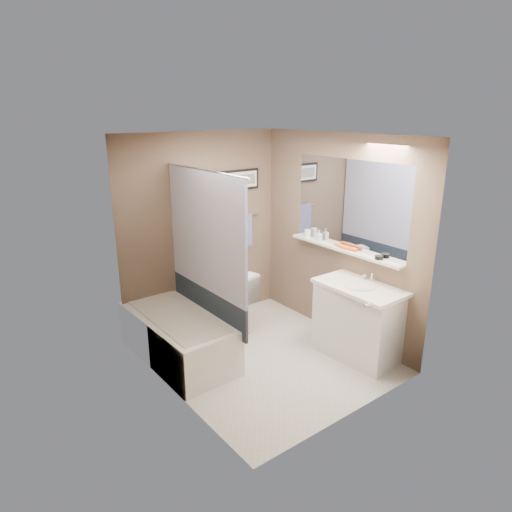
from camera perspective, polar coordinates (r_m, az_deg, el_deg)
ground at (r=5.21m, az=1.03°, el=-12.54°), size 2.50×2.50×0.00m
ceiling at (r=4.50m, az=1.20°, el=14.60°), size 2.20×2.50×0.04m
wall_back at (r=5.69m, az=-6.65°, el=3.13°), size 2.20×0.04×2.40m
wall_front at (r=3.89m, az=12.52°, el=-4.25°), size 2.20×0.04×2.40m
wall_left at (r=4.16m, az=-10.60°, el=-2.63°), size 0.04×2.50×2.40m
wall_right at (r=5.43m, az=10.06°, el=2.25°), size 0.04×2.50×2.40m
tile_surround at (r=4.65m, az=-13.43°, el=-3.22°), size 0.02×1.55×2.00m
curtain_rod at (r=4.71m, az=-6.58°, el=10.61°), size 0.02×1.55×0.02m
curtain_upper at (r=4.83m, az=-6.31°, el=2.94°), size 0.03×1.45×1.28m
curtain_lower at (r=5.11m, az=-6.00°, el=-5.98°), size 0.03×1.45×0.36m
mirror at (r=5.24m, az=11.59°, el=6.33°), size 0.02×1.60×1.00m
shelf at (r=5.33m, az=10.86°, el=0.78°), size 0.12×1.60×0.03m
towel_bar at (r=5.94m, az=-2.06°, el=4.87°), size 0.60×0.02×0.02m
towel at (r=5.97m, az=-1.93°, el=3.15°), size 0.34×0.05×0.44m
art_frame at (r=5.87m, az=-2.21°, el=9.47°), size 0.62×0.02×0.26m
art_mat at (r=5.86m, az=-2.13°, el=9.46°), size 0.56×0.00×0.20m
art_image at (r=5.86m, az=-2.11°, el=9.45°), size 0.50×0.00×0.13m
door at (r=4.37m, az=17.17°, el=-4.97°), size 0.80×0.02×2.00m
door_handle at (r=4.15m, az=13.90°, el=-5.92°), size 0.10×0.02×0.02m
bathtub at (r=5.16m, az=-9.73°, el=-9.94°), size 0.73×1.52×0.50m
tub_rim at (r=5.05m, az=-9.88°, el=-7.43°), size 0.56×1.36×0.02m
toilet at (r=5.68m, az=-3.81°, el=-5.48°), size 0.57×0.83×0.78m
vanity at (r=5.19m, az=12.61°, el=-8.13°), size 0.56×0.93×0.80m
countertop at (r=5.01m, az=12.85°, el=-3.84°), size 0.54×0.96×0.04m
sink_basin at (r=5.00m, az=12.80°, el=-3.57°), size 0.34×0.34×0.01m
faucet_spout at (r=5.13m, az=14.28°, el=-2.61°), size 0.02×0.02×0.10m
faucet_knob at (r=5.19m, az=13.40°, el=-2.52°), size 0.05×0.05×0.05m
candle_bowl_near at (r=5.02m, az=15.12°, el=-0.18°), size 0.09×0.09×0.04m
hair_brush_front at (r=5.27m, az=11.48°, el=0.98°), size 0.07×0.22×0.04m
hair_brush_back at (r=5.33m, az=10.74°, el=1.21°), size 0.04×0.22×0.04m
pink_comb at (r=5.42m, az=9.72°, el=1.34°), size 0.04×0.16×0.01m
glass_jar at (r=5.70m, az=6.47°, el=2.81°), size 0.08×0.08×0.10m
soap_bottle at (r=5.56m, az=7.87°, el=2.56°), size 0.06×0.06×0.14m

